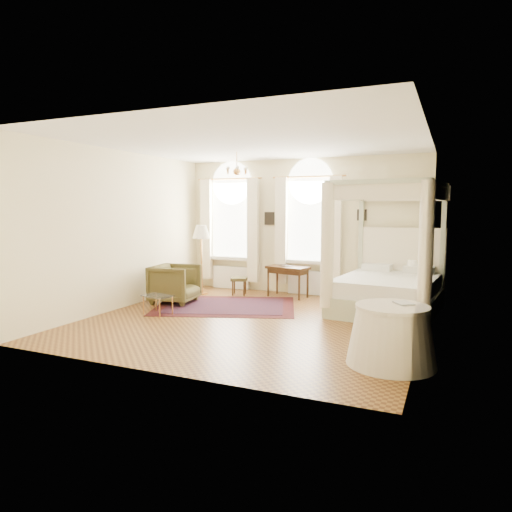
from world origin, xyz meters
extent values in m
plane|color=brown|center=(0.00, 0.00, 0.00)|extent=(6.00, 6.00, 0.00)
plane|color=#FFF2C2|center=(0.00, 3.00, 1.65)|extent=(6.00, 0.00, 6.00)
plane|color=#FFF2C2|center=(0.00, -3.00, 1.65)|extent=(6.00, 0.00, 6.00)
plane|color=#FFF2C2|center=(-3.00, 0.00, 1.65)|extent=(0.00, 6.00, 6.00)
plane|color=#FFF2C2|center=(3.00, 0.00, 1.65)|extent=(0.00, 6.00, 6.00)
plane|color=white|center=(0.00, 0.00, 3.30)|extent=(6.00, 6.00, 0.00)
cube|color=silver|center=(-1.90, 2.97, 1.80)|extent=(1.10, 0.04, 1.90)
cylinder|color=silver|center=(-1.90, 2.97, 2.75)|extent=(1.10, 0.04, 1.10)
cube|color=white|center=(-1.90, 2.88, 0.81)|extent=(1.32, 0.24, 0.08)
cube|color=white|center=(-2.57, 2.80, 1.55)|extent=(0.28, 0.14, 2.60)
cube|color=white|center=(-1.23, 2.80, 1.55)|extent=(0.28, 0.14, 2.60)
cube|color=white|center=(-1.90, 2.90, 0.30)|extent=(1.00, 0.12, 0.58)
cube|color=silver|center=(0.20, 2.97, 1.80)|extent=(1.10, 0.04, 1.90)
cylinder|color=silver|center=(0.20, 2.97, 2.75)|extent=(1.10, 0.04, 1.10)
cube|color=white|center=(0.20, 2.88, 0.81)|extent=(1.32, 0.24, 0.08)
cube|color=white|center=(-0.47, 2.80, 1.55)|extent=(0.28, 0.14, 2.60)
cube|color=white|center=(0.87, 2.80, 1.55)|extent=(0.28, 0.14, 2.60)
cube|color=white|center=(0.20, 2.90, 0.30)|extent=(1.00, 0.12, 0.58)
cylinder|color=#C48841|center=(-0.90, 1.20, 3.10)|extent=(0.02, 0.02, 0.40)
sphere|color=#C48841|center=(-0.90, 1.20, 2.88)|extent=(0.16, 0.16, 0.16)
sphere|color=beige|center=(-0.68, 1.20, 2.95)|extent=(0.07, 0.07, 0.07)
sphere|color=beige|center=(-0.79, 1.39, 2.95)|extent=(0.07, 0.07, 0.07)
sphere|color=beige|center=(-1.01, 1.39, 2.95)|extent=(0.07, 0.07, 0.07)
sphere|color=beige|center=(-1.12, 1.20, 2.95)|extent=(0.07, 0.07, 0.07)
sphere|color=beige|center=(-1.01, 1.01, 2.95)|extent=(0.07, 0.07, 0.07)
sphere|color=beige|center=(-0.79, 1.01, 2.95)|extent=(0.07, 0.07, 0.07)
cube|color=black|center=(-0.85, 2.97, 1.85)|extent=(0.26, 0.03, 0.32)
cube|color=black|center=(1.45, 2.97, 1.95)|extent=(0.22, 0.03, 0.26)
cube|color=#B4BB98|center=(2.22, 1.72, 0.20)|extent=(2.13, 2.53, 0.40)
cube|color=silver|center=(2.22, 1.72, 0.56)|extent=(2.01, 2.41, 0.31)
cube|color=white|center=(2.34, 2.85, 1.01)|extent=(1.90, 0.28, 1.34)
cube|color=#B4BB98|center=(1.45, 2.92, 1.29)|extent=(0.11, 0.11, 2.58)
cube|color=#B4BB98|center=(3.21, 2.74, 1.29)|extent=(0.11, 0.11, 2.58)
cube|color=#B4BB98|center=(1.23, 0.71, 1.29)|extent=(0.11, 0.11, 2.58)
cube|color=#B4BB98|center=(2.99, 0.53, 1.29)|extent=(0.11, 0.11, 2.58)
cube|color=#B4BB98|center=(2.33, 2.83, 2.58)|extent=(1.90, 0.28, 0.09)
cube|color=#B4BB98|center=(2.11, 0.62, 2.58)|extent=(1.90, 0.28, 0.09)
cube|color=#B4BB98|center=(1.34, 1.81, 2.58)|extent=(0.33, 2.35, 0.09)
cube|color=#B4BB98|center=(3.10, 1.64, 2.58)|extent=(0.33, 2.35, 0.09)
cube|color=white|center=(2.33, 2.83, 2.42)|extent=(1.97, 0.24, 0.31)
cube|color=white|center=(2.11, 0.62, 2.42)|extent=(1.97, 0.24, 0.31)
cube|color=white|center=(1.34, 1.81, 2.42)|extent=(0.29, 2.41, 0.31)
cube|color=white|center=(3.10, 1.64, 2.42)|extent=(0.29, 2.41, 0.31)
cylinder|color=white|center=(1.23, 0.71, 1.40)|extent=(0.25, 0.25, 2.35)
cylinder|color=white|center=(2.99, 0.53, 1.40)|extent=(0.25, 0.25, 2.35)
cube|color=#3A2210|center=(2.70, 2.70, 0.27)|extent=(0.46, 0.44, 0.53)
cylinder|color=#C48841|center=(2.61, 2.66, 0.64)|extent=(0.13, 0.13, 0.22)
cone|color=beige|center=(2.61, 2.66, 0.86)|extent=(0.31, 0.31, 0.24)
cube|color=#3A2210|center=(-0.16, 2.43, 0.70)|extent=(1.06, 0.70, 0.06)
cube|color=#3A2210|center=(-0.16, 2.43, 0.62)|extent=(0.95, 0.59, 0.10)
cylinder|color=#3A2210|center=(-0.54, 2.71, 0.34)|extent=(0.05, 0.05, 0.68)
cylinder|color=#3A2210|center=(0.30, 2.53, 0.34)|extent=(0.05, 0.05, 0.68)
cylinder|color=#3A2210|center=(-0.62, 2.33, 0.34)|extent=(0.05, 0.05, 0.68)
cylinder|color=#3A2210|center=(0.21, 2.15, 0.34)|extent=(0.05, 0.05, 0.68)
imported|color=black|center=(-0.20, 2.44, 0.75)|extent=(0.37, 0.27, 0.03)
cube|color=#4D4521|center=(-1.34, 2.21, 0.39)|extent=(0.47, 0.47, 0.07)
cylinder|color=#3A2210|center=(-1.43, 2.04, 0.18)|extent=(0.04, 0.04, 0.35)
cylinder|color=#3A2210|center=(-1.16, 2.12, 0.18)|extent=(0.04, 0.04, 0.35)
cylinder|color=#3A2210|center=(-1.51, 2.30, 0.18)|extent=(0.04, 0.04, 0.35)
cylinder|color=#3A2210|center=(-1.25, 2.38, 0.18)|extent=(0.04, 0.04, 0.35)
imported|color=#4A421F|center=(-2.24, 0.79, 0.43)|extent=(1.06, 1.04, 0.86)
cube|color=silver|center=(-1.92, -0.31, 0.38)|extent=(0.65, 0.53, 0.02)
cylinder|color=#C48841|center=(-2.20, -0.41, 0.19)|extent=(0.02, 0.02, 0.38)
cylinder|color=#C48841|center=(-1.72, -0.53, 0.19)|extent=(0.02, 0.02, 0.38)
cylinder|color=#C48841|center=(-2.12, -0.10, 0.19)|extent=(0.02, 0.02, 0.38)
cylinder|color=#C48841|center=(-1.64, -0.22, 0.19)|extent=(0.02, 0.02, 0.38)
cylinder|color=#C48841|center=(-2.23, 1.94, 0.01)|extent=(0.30, 0.30, 0.03)
cylinder|color=#C48841|center=(-2.23, 1.94, 0.74)|extent=(0.04, 0.04, 1.49)
cone|color=beige|center=(-2.23, 1.94, 1.54)|extent=(0.44, 0.44, 0.32)
cube|color=#451011|center=(-1.05, 0.92, 0.00)|extent=(3.48, 2.97, 0.01)
cube|color=black|center=(-1.05, 0.92, 0.01)|extent=(2.89, 2.39, 0.01)
cone|color=white|center=(2.70, -1.48, 0.38)|extent=(1.19, 1.19, 0.77)
cylinder|color=white|center=(2.70, -1.48, 0.79)|extent=(0.98, 0.98, 0.04)
imported|color=black|center=(2.74, -1.39, 0.83)|extent=(0.32, 0.34, 0.03)
camera|label=1|loc=(3.41, -7.69, 2.11)|focal=32.00mm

